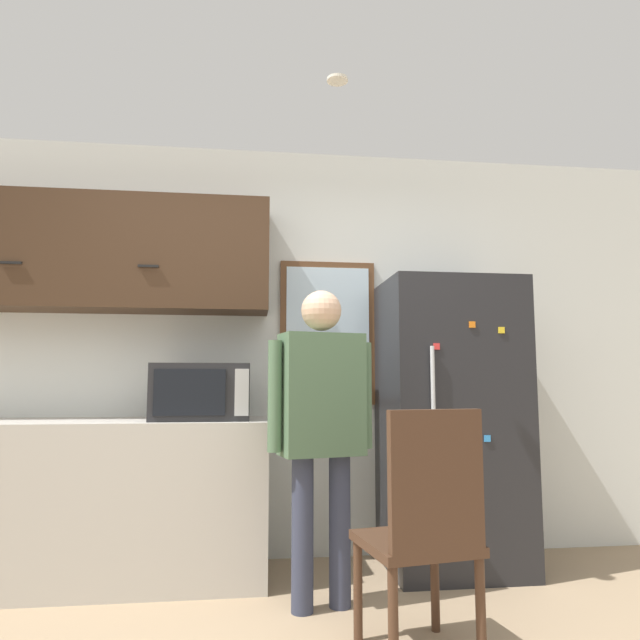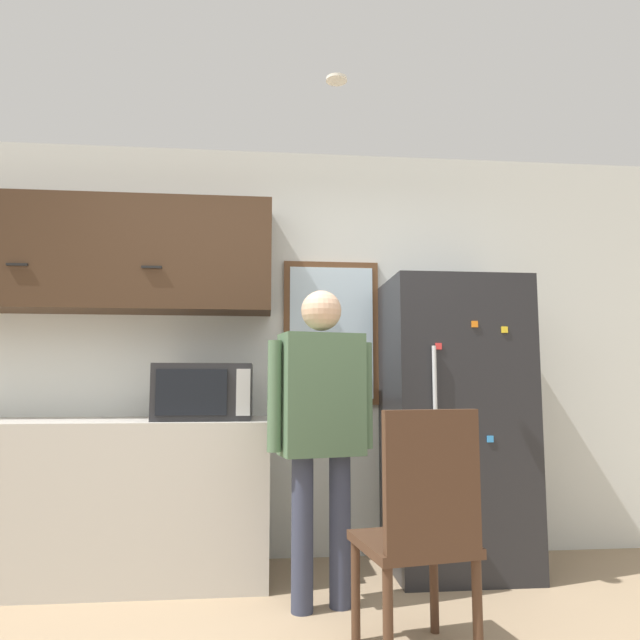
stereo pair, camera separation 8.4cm
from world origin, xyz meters
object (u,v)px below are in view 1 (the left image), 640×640
at_px(refrigerator, 450,422).
at_px(chair, 425,523).
at_px(person, 321,412).
at_px(microwave, 202,392).

height_order(refrigerator, chair, refrigerator).
bearing_deg(person, microwave, 131.73).
relative_size(refrigerator, chair, 1.73).
bearing_deg(chair, microwave, -57.02).
distance_m(microwave, person, 0.80).
xyz_separation_m(microwave, refrigerator, (1.51, 0.05, -0.19)).
bearing_deg(person, refrigerator, 17.66).
bearing_deg(microwave, person, -35.60).
bearing_deg(refrigerator, microwave, -178.11).
height_order(microwave, chair, microwave).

